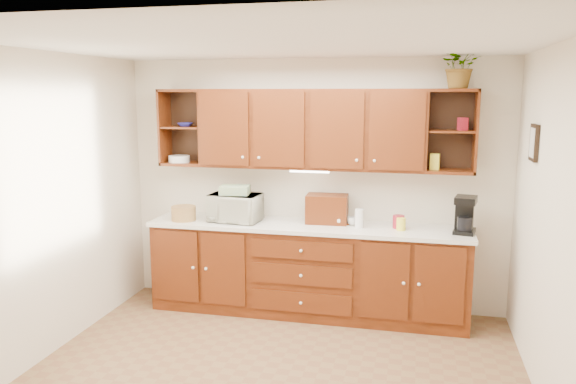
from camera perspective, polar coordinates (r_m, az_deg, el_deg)
The scene contains 26 objects.
floor at distance 4.70m, azimuth -1.64°, elevation -18.55°, with size 4.00×4.00×0.00m, color brown.
ceiling at distance 4.15m, azimuth -1.83°, elevation 14.89°, with size 4.00×4.00×0.00m, color white.
back_wall at distance 5.92m, azimuth 2.57°, elevation 0.78°, with size 4.00×4.00×0.00m, color beige.
left_wall at distance 5.12m, azimuth -23.96°, elevation -1.54°, with size 3.50×3.50×0.00m, color beige.
right_wall at distance 4.21m, azimuth 25.68°, elevation -3.99°, with size 3.50×3.50×0.00m, color beige.
base_cabinets at distance 5.83m, azimuth 1.97°, elevation -7.96°, with size 3.20×0.60×0.90m, color #3A1606.
countertop at distance 5.69m, azimuth 1.98°, elevation -3.49°, with size 3.24×0.64×0.04m, color white.
upper_cabinets at distance 5.69m, azimuth 2.42°, elevation 6.42°, with size 3.20×0.33×0.80m.
undercabinet_light at distance 5.68m, azimuth 2.19°, elevation 2.13°, with size 0.40×0.05×0.03m, color white.
framed_picture at distance 5.00m, azimuth 23.72°, elevation 4.61°, with size 0.03×0.24×0.30m, color black.
wicker_basket at distance 5.95m, azimuth -10.56°, elevation -2.14°, with size 0.25×0.25×0.15m, color olive.
microwave at distance 5.82m, azimuth -5.40°, elevation -1.59°, with size 0.51×0.35×0.28m, color white.
towel_stack at distance 5.79m, azimuth -5.43°, elevation 0.21°, with size 0.29×0.22×0.09m, color #D6D664.
wine_bottle at distance 5.95m, azimuth -6.03°, elevation -1.16°, with size 0.07×0.07×0.32m, color black.
woven_tray at distance 6.12m, azimuth -4.95°, elevation -2.28°, with size 0.33×0.33×0.02m, color olive.
bread_box at distance 5.73m, azimuth 3.99°, elevation -1.72°, with size 0.42×0.26×0.29m, color #3A1606.
mug_tree at distance 5.71m, azimuth 5.83°, elevation -2.84°, with size 0.25×0.26×0.29m.
canister_red at distance 5.61m, azimuth 11.16°, elevation -2.99°, with size 0.11×0.11×0.13m, color maroon.
canister_white at distance 5.56m, azimuth 7.24°, elevation -2.69°, with size 0.08×0.08×0.19m, color white.
canister_yellow at distance 5.53m, azimuth 11.41°, elevation -3.22°, with size 0.09×0.09×0.12m, color yellow.
coffee_maker at distance 5.57m, azimuth 17.54°, elevation -2.26°, with size 0.23×0.28×0.35m.
bowl_stack at distance 6.08m, azimuth -10.40°, elevation 6.75°, with size 0.16×0.16×0.04m, color #282895.
plate_stack at distance 6.13m, azimuth -10.99°, elevation 3.33°, with size 0.23×0.23×0.07m, color white.
pantry_box_yellow at distance 5.60m, azimuth 14.69°, elevation 3.01°, with size 0.09×0.07×0.15m, color yellow.
pantry_box_red at distance 5.60m, azimuth 17.32°, elevation 6.61°, with size 0.08×0.07×0.12m, color maroon.
potted_plant at distance 5.55m, azimuth 17.13°, elevation 12.19°, with size 0.38×0.33×0.42m, color #999999.
Camera 1 is at (1.05, -3.99, 2.24)m, focal length 35.00 mm.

